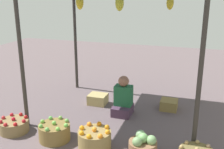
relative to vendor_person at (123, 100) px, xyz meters
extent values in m
plane|color=#605154|center=(-0.07, 0.07, -0.30)|extent=(14.00, 14.00, 0.00)
cylinder|color=#38332D|center=(-1.52, -1.00, 0.94)|extent=(0.07, 0.07, 2.48)
cylinder|color=#38332D|center=(1.38, -1.00, 0.94)|extent=(0.07, 0.07, 2.48)
cylinder|color=#38332D|center=(-1.52, 1.13, 0.94)|extent=(0.07, 0.07, 2.48)
cylinder|color=#38332D|center=(1.38, 1.13, 0.94)|extent=(0.07, 0.07, 2.48)
ellipsoid|color=yellow|center=(-0.94, 0.17, 1.84)|extent=(0.15, 0.15, 0.30)
ellipsoid|color=yellow|center=(-0.10, 0.03, 1.84)|extent=(0.15, 0.15, 0.30)
ellipsoid|color=yellow|center=(0.76, 0.35, 1.84)|extent=(0.13, 0.13, 0.26)
cube|color=#463045|center=(0.00, -0.03, -0.21)|extent=(0.36, 0.44, 0.18)
cube|color=#21623A|center=(0.00, 0.02, 0.08)|extent=(0.34, 0.22, 0.40)
sphere|color=#95624A|center=(0.00, 0.02, 0.38)|extent=(0.21, 0.21, 0.21)
cylinder|color=olive|center=(-1.59, -1.28, -0.19)|extent=(0.50, 0.50, 0.21)
sphere|color=red|center=(-1.59, -1.28, -0.06)|extent=(0.07, 0.07, 0.07)
sphere|color=#A9191F|center=(-1.39, -1.28, -0.07)|extent=(0.07, 0.07, 0.07)
sphere|color=#A9191A|center=(-1.45, -1.13, -0.07)|extent=(0.07, 0.07, 0.07)
sphere|color=red|center=(-1.59, -1.07, -0.07)|extent=(0.07, 0.07, 0.07)
sphere|color=#B41D29|center=(-1.74, -1.13, -0.07)|extent=(0.07, 0.07, 0.07)
sphere|color=#B5272B|center=(-1.80, -1.28, -0.07)|extent=(0.07, 0.07, 0.07)
sphere|color=#AE1C25|center=(-1.74, -1.43, -0.07)|extent=(0.07, 0.07, 0.07)
sphere|color=#B42023|center=(-1.59, -1.49, -0.07)|extent=(0.07, 0.07, 0.07)
sphere|color=red|center=(-1.45, -1.43, -0.07)|extent=(0.07, 0.07, 0.07)
cylinder|color=olive|center=(-0.79, -1.30, -0.16)|extent=(0.51, 0.51, 0.27)
sphere|color=#6FBB47|center=(-0.79, -1.30, 0.00)|extent=(0.07, 0.07, 0.07)
sphere|color=#6FBC4B|center=(-0.58, -1.30, -0.01)|extent=(0.07, 0.07, 0.07)
sphere|color=#6DAA50|center=(-0.64, -1.15, -0.01)|extent=(0.07, 0.07, 0.07)
sphere|color=#75A949|center=(-0.79, -1.08, -0.01)|extent=(0.07, 0.07, 0.07)
sphere|color=#64BA50|center=(-0.94, -1.15, -0.01)|extent=(0.07, 0.07, 0.07)
sphere|color=#74B741|center=(-1.01, -1.30, -0.01)|extent=(0.07, 0.07, 0.07)
sphere|color=#6CB149|center=(-0.94, -1.45, -0.01)|extent=(0.07, 0.07, 0.07)
sphere|color=#68AA4D|center=(-0.79, -1.51, -0.01)|extent=(0.07, 0.07, 0.07)
sphere|color=#75BB45|center=(-0.64, -1.45, -0.01)|extent=(0.07, 0.07, 0.07)
cylinder|color=olive|center=(-0.07, -1.35, -0.15)|extent=(0.51, 0.51, 0.30)
sphere|color=orange|center=(-0.07, -1.35, 0.03)|extent=(0.08, 0.08, 0.08)
sphere|color=orange|center=(0.14, -1.35, 0.02)|extent=(0.08, 0.08, 0.08)
sphere|color=orange|center=(0.08, -1.20, 0.02)|extent=(0.08, 0.08, 0.08)
sphere|color=orange|center=(-0.07, -1.14, 0.02)|extent=(0.08, 0.08, 0.08)
sphere|color=orange|center=(-0.22, -1.20, 0.02)|extent=(0.08, 0.08, 0.08)
sphere|color=orange|center=(-0.28, -1.35, 0.02)|extent=(0.08, 0.08, 0.08)
sphere|color=orange|center=(-0.22, -1.50, 0.02)|extent=(0.08, 0.08, 0.08)
sphere|color=orange|center=(-0.07, -1.56, 0.02)|extent=(0.08, 0.08, 0.08)
sphere|color=orange|center=(0.08, -1.50, 0.02)|extent=(0.08, 0.08, 0.08)
cylinder|color=brown|center=(0.67, -1.28, -0.19)|extent=(0.42, 0.42, 0.22)
sphere|color=#76AF64|center=(0.67, -1.28, -0.02)|extent=(0.15, 0.15, 0.15)
sphere|color=#7DAB6A|center=(0.79, -1.28, -0.04)|extent=(0.15, 0.15, 0.15)
sphere|color=#7CA56F|center=(0.61, -1.17, -0.04)|extent=(0.15, 0.15, 0.15)
sphere|color=#779F62|center=(0.61, -1.38, -0.04)|extent=(0.15, 0.15, 0.15)
sphere|color=#A0844D|center=(1.43, -1.32, -0.03)|extent=(0.06, 0.06, 0.06)
sphere|color=#99795C|center=(1.58, -1.17, -0.04)|extent=(0.06, 0.06, 0.06)
sphere|color=#A28755|center=(1.43, -1.11, -0.04)|extent=(0.06, 0.06, 0.06)
sphere|color=#9E7C4C|center=(1.29, -1.17, -0.04)|extent=(0.06, 0.06, 0.06)
sphere|color=#A6844E|center=(1.22, -1.32, -0.04)|extent=(0.06, 0.06, 0.06)
cube|color=olive|center=(0.84, 0.50, -0.20)|extent=(0.34, 0.34, 0.20)
cube|color=tan|center=(-0.65, 0.31, -0.19)|extent=(0.38, 0.34, 0.21)
camera|label=1|loc=(1.36, -4.85, 2.07)|focal=44.41mm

